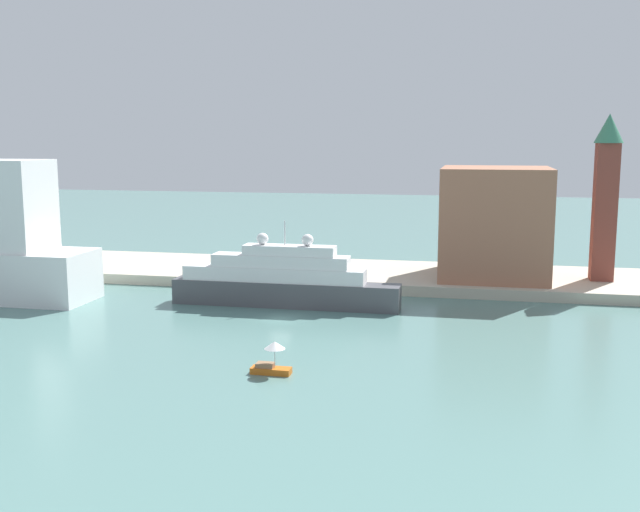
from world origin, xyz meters
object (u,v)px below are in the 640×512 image
small_motorboat (272,360)px  mooring_bollard (330,278)px  large_yacht (282,281)px  parked_car (242,271)px  person_figure (274,268)px  bell_tower (606,191)px  harbor_building (495,222)px

small_motorboat → mooring_bollard: bearing=93.4°
small_motorboat → mooring_bollard: 37.64m
large_yacht → parked_car: size_ratio=6.68×
small_motorboat → person_figure: 43.53m
bell_tower → parked_car: 52.25m
harbor_building → person_figure: 32.62m
mooring_bollard → parked_car: bearing=171.3°
parked_car → harbor_building: bearing=10.0°
harbor_building → bell_tower: size_ratio=0.69×
harbor_building → parked_car: harbor_building is taller
parked_car → mooring_bollard: bearing=-8.7°
harbor_building → bell_tower: 15.48m
parked_car → person_figure: bearing=29.8°
small_motorboat → harbor_building: bearing=66.4°
large_yacht → person_figure: large_yacht is taller
harbor_building → parked_car: 36.97m
harbor_building → mooring_bollard: size_ratio=19.89×
bell_tower → mooring_bollard: 39.92m
person_figure → mooring_bollard: 10.29m
small_motorboat → mooring_bollard: size_ratio=4.58×
large_yacht → person_figure: (-5.29, 14.89, -1.02)m
bell_tower → harbor_building: bearing=-178.8°
large_yacht → harbor_building: bearing=35.6°
large_yacht → mooring_bollard: (4.00, 10.49, -1.35)m
small_motorboat → person_figure: small_motorboat is taller
large_yacht → person_figure: bearing=109.6°
harbor_building → mooring_bollard: 24.93m
parked_car → mooring_bollard: (13.40, -2.05, -0.17)m
harbor_building → mooring_bollard: (-22.30, -8.35, -7.40)m
bell_tower → person_figure: size_ratio=14.64×
large_yacht → bell_tower: bell_tower is taller
person_figure → mooring_bollard: size_ratio=1.97×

